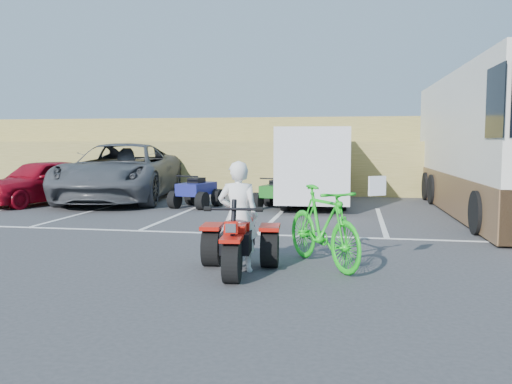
% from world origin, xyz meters
% --- Properties ---
extents(ground, '(100.00, 100.00, 0.00)m').
position_xyz_m(ground, '(0.00, 0.00, 0.00)').
color(ground, '#38383B').
rests_on(ground, ground).
extents(parking_stripes, '(28.00, 5.16, 0.01)m').
position_xyz_m(parking_stripes, '(0.87, 4.07, 0.00)').
color(parking_stripes, white).
rests_on(parking_stripes, ground).
extents(grass_embankment, '(40.00, 8.50, 3.10)m').
position_xyz_m(grass_embankment, '(0.00, 15.48, 1.42)').
color(grass_embankment, olive).
rests_on(grass_embankment, ground).
extents(red_trike_atv, '(1.38, 1.75, 1.07)m').
position_xyz_m(red_trike_atv, '(0.31, -1.02, 0.00)').
color(red_trike_atv, '#AC1209').
rests_on(red_trike_atv, ground).
extents(rider, '(0.65, 0.46, 1.70)m').
position_xyz_m(rider, '(0.29, -0.87, 0.85)').
color(rider, white).
rests_on(rider, ground).
extents(green_dirt_bike, '(1.69, 2.11, 1.28)m').
position_xyz_m(green_dirt_bike, '(1.55, -0.31, 0.64)').
color(green_dirt_bike, '#14BF19').
rests_on(green_dirt_bike, ground).
extents(grey_pickup, '(4.21, 7.36, 1.94)m').
position_xyz_m(grey_pickup, '(-5.76, 8.31, 0.97)').
color(grey_pickup, '#45484D').
rests_on(grey_pickup, ground).
extents(red_car, '(3.08, 4.56, 1.44)m').
position_xyz_m(red_car, '(-7.85, 6.91, 0.72)').
color(red_car, maroon).
rests_on(red_car, ground).
extents(cargo_trailer, '(2.25, 5.20, 2.39)m').
position_xyz_m(cargo_trailer, '(0.79, 8.15, 1.29)').
color(cargo_trailer, silver).
rests_on(cargo_trailer, ground).
extents(rv_motorhome, '(2.96, 10.63, 3.79)m').
position_xyz_m(rv_motorhome, '(5.85, 6.96, 1.65)').
color(rv_motorhome, silver).
rests_on(rv_motorhome, ground).
extents(quad_atv_blue, '(1.45, 1.75, 1.01)m').
position_xyz_m(quad_atv_blue, '(-2.69, 6.87, 0.00)').
color(quad_atv_blue, navy).
rests_on(quad_atv_blue, ground).
extents(quad_atv_green, '(1.37, 1.66, 0.96)m').
position_xyz_m(quad_atv_green, '(-0.24, 7.00, 0.00)').
color(quad_atv_green, '#145916').
rests_on(quad_atv_green, ground).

